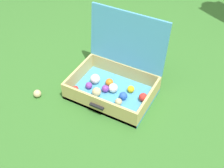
{
  "coord_description": "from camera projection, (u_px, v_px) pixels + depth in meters",
  "views": [
    {
      "loc": [
        0.8,
        -1.48,
        1.63
      ],
      "look_at": [
        0.02,
        -0.03,
        0.11
      ],
      "focal_mm": 47.75,
      "sensor_mm": 36.0,
      "label": 1
    }
  ],
  "objects": [
    {
      "name": "stray_ball_on_grass",
      "position": [
        37.0,
        94.0,
        2.27
      ],
      "size": [
        0.06,
        0.06,
        0.06
      ],
      "primitive_type": "sphere",
      "color": "#D1B784",
      "rests_on": "ground"
    },
    {
      "name": "ground_plane",
      "position": [
        112.0,
        91.0,
        2.34
      ],
      "size": [
        16.0,
        16.0,
        0.0
      ],
      "primitive_type": "plane",
      "color": "#336B28"
    },
    {
      "name": "open_suitcase",
      "position": [
        116.0,
        77.0,
        2.26
      ],
      "size": [
        0.62,
        0.52,
        0.58
      ],
      "color": "#4799C6",
      "rests_on": "ground"
    }
  ]
}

